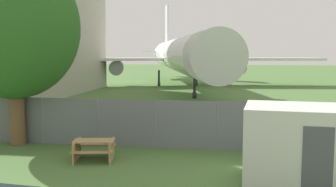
# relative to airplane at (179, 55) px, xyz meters

# --- Properties ---
(perimeter_fence) EXTENTS (56.07, 0.07, 2.04)m
(perimeter_fence) POSITION_rel_airplane_xyz_m (0.57, -29.33, -2.67)
(perimeter_fence) COLOR slate
(perimeter_fence) RESTS_ON ground
(airplane) EXTENTS (34.40, 42.06, 11.21)m
(airplane) POSITION_rel_airplane_xyz_m (0.00, 0.00, 0.00)
(airplane) COLOR white
(airplane) RESTS_ON ground
(portable_cabin) EXTENTS (3.42, 2.74, 2.35)m
(portable_cabin) POSITION_rel_airplane_xyz_m (8.30, -32.60, -2.52)
(portable_cabin) COLOR silver
(portable_cabin) RESTS_ON ground
(picnic_bench_near_cabin) EXTENTS (1.75, 1.66, 0.76)m
(picnic_bench_near_cabin) POSITION_rel_airplane_xyz_m (1.19, -31.52, -3.23)
(picnic_bench_near_cabin) COLOR tan
(picnic_bench_near_cabin) RESTS_ON ground
(tree_near_hangar) EXTENTS (5.58, 5.58, 8.16)m
(tree_near_hangar) POSITION_rel_airplane_xyz_m (-2.96, -29.68, 1.38)
(tree_near_hangar) COLOR brown
(tree_near_hangar) RESTS_ON ground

